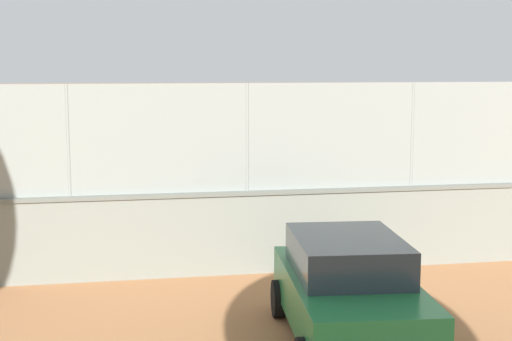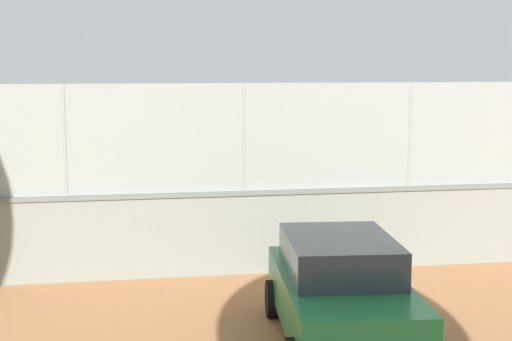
{
  "view_description": "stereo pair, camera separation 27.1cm",
  "coord_description": "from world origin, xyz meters",
  "px_view_note": "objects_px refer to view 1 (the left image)",
  "views": [
    {
      "loc": [
        3.13,
        27.87,
        4.19
      ],
      "look_at": [
        0.32,
        8.44,
        1.39
      ],
      "focal_mm": 53.15,
      "sensor_mm": 36.0,
      "label": 1
    },
    {
      "loc": [
        2.86,
        27.91,
        4.19
      ],
      "look_at": [
        0.32,
        8.44,
        1.39
      ],
      "focal_mm": 53.15,
      "sensor_mm": 36.0,
      "label": 2
    }
  ],
  "objects_px": {
    "sports_ball": "(92,206)",
    "parked_car_green": "(349,289)",
    "courtside_bench": "(510,229)",
    "player_baseline_waiting": "(456,175)",
    "player_near_wall_returning": "(106,168)",
    "player_foreground_swinging": "(278,170)",
    "spare_ball_by_wall": "(507,245)"
  },
  "relations": [
    {
      "from": "player_near_wall_returning",
      "to": "spare_ball_by_wall",
      "type": "height_order",
      "value": "player_near_wall_returning"
    },
    {
      "from": "player_near_wall_returning",
      "to": "sports_ball",
      "type": "distance_m",
      "value": 1.94
    },
    {
      "from": "sports_ball",
      "to": "player_near_wall_returning",
      "type": "bearing_deg",
      "value": -101.52
    },
    {
      "from": "player_baseline_waiting",
      "to": "parked_car_green",
      "type": "relative_size",
      "value": 0.37
    },
    {
      "from": "player_foreground_swinging",
      "to": "spare_ball_by_wall",
      "type": "bearing_deg",
      "value": 123.23
    },
    {
      "from": "player_near_wall_returning",
      "to": "player_foreground_swinging",
      "type": "bearing_deg",
      "value": 165.73
    },
    {
      "from": "sports_ball",
      "to": "courtside_bench",
      "type": "xyz_separation_m",
      "value": [
        -9.7,
        6.13,
        0.36
      ]
    },
    {
      "from": "player_baseline_waiting",
      "to": "courtside_bench",
      "type": "bearing_deg",
      "value": 79.49
    },
    {
      "from": "player_foreground_swinging",
      "to": "parked_car_green",
      "type": "distance_m",
      "value": 11.66
    },
    {
      "from": "player_foreground_swinging",
      "to": "sports_ball",
      "type": "height_order",
      "value": "player_foreground_swinging"
    },
    {
      "from": "sports_ball",
      "to": "parked_car_green",
      "type": "relative_size",
      "value": 0.05
    },
    {
      "from": "player_near_wall_returning",
      "to": "spare_ball_by_wall",
      "type": "xyz_separation_m",
      "value": [
        -9.35,
        7.72,
        -0.9
      ]
    },
    {
      "from": "courtside_bench",
      "to": "player_baseline_waiting",
      "type": "bearing_deg",
      "value": -100.51
    },
    {
      "from": "player_baseline_waiting",
      "to": "parked_car_green",
      "type": "distance_m",
      "value": 12.29
    },
    {
      "from": "player_foreground_swinging",
      "to": "spare_ball_by_wall",
      "type": "relative_size",
      "value": 10.55
    },
    {
      "from": "sports_ball",
      "to": "spare_ball_by_wall",
      "type": "xyz_separation_m",
      "value": [
        -9.7,
        6.03,
        -0.02
      ]
    },
    {
      "from": "player_foreground_swinging",
      "to": "courtside_bench",
      "type": "distance_m",
      "value": 7.77
    },
    {
      "from": "player_near_wall_returning",
      "to": "sports_ball",
      "type": "relative_size",
      "value": 8.11
    },
    {
      "from": "player_foreground_swinging",
      "to": "parked_car_green",
      "type": "height_order",
      "value": "player_foreground_swinging"
    },
    {
      "from": "sports_ball",
      "to": "courtside_bench",
      "type": "distance_m",
      "value": 11.48
    },
    {
      "from": "player_near_wall_returning",
      "to": "courtside_bench",
      "type": "distance_m",
      "value": 12.21
    },
    {
      "from": "sports_ball",
      "to": "spare_ball_by_wall",
      "type": "distance_m",
      "value": 11.42
    },
    {
      "from": "spare_ball_by_wall",
      "to": "courtside_bench",
      "type": "distance_m",
      "value": 0.4
    },
    {
      "from": "player_foreground_swinging",
      "to": "parked_car_green",
      "type": "relative_size",
      "value": 0.41
    },
    {
      "from": "parked_car_green",
      "to": "courtside_bench",
      "type": "bearing_deg",
      "value": -135.17
    },
    {
      "from": "sports_ball",
      "to": "parked_car_green",
      "type": "bearing_deg",
      "value": 112.11
    },
    {
      "from": "player_near_wall_returning",
      "to": "parked_car_green",
      "type": "height_order",
      "value": "player_near_wall_returning"
    },
    {
      "from": "player_foreground_swinging",
      "to": "sports_ball",
      "type": "relative_size",
      "value": 8.05
    },
    {
      "from": "player_foreground_swinging",
      "to": "spare_ball_by_wall",
      "type": "xyz_separation_m",
      "value": [
        -4.2,
        6.41,
        -0.89
      ]
    },
    {
      "from": "player_baseline_waiting",
      "to": "spare_ball_by_wall",
      "type": "relative_size",
      "value": 9.59
    },
    {
      "from": "player_foreground_swinging",
      "to": "parked_car_green",
      "type": "xyz_separation_m",
      "value": [
        0.93,
        11.62,
        -0.13
      ]
    },
    {
      "from": "player_baseline_waiting",
      "to": "sports_ball",
      "type": "xyz_separation_m",
      "value": [
        10.72,
        -0.61,
        -0.77
      ]
    }
  ]
}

